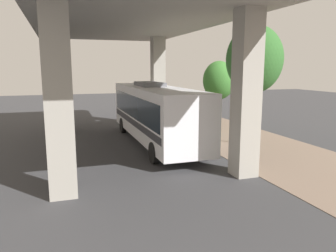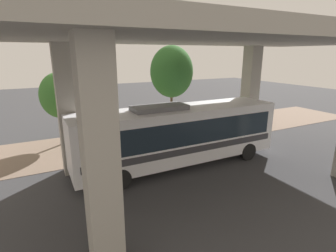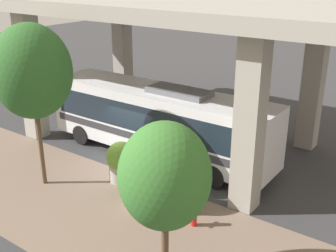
{
  "view_description": "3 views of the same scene",
  "coord_description": "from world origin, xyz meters",
  "views": [
    {
      "loc": [
        7.46,
        17.27,
        4.31
      ],
      "look_at": [
        1.4,
        -0.98,
        0.91
      ],
      "focal_mm": 35.0,
      "sensor_mm": 36.0,
      "label": 1
    },
    {
      "loc": [
        14.15,
        -7.41,
        6.01
      ],
      "look_at": [
        1.41,
        -0.87,
        2.07
      ],
      "focal_mm": 28.0,
      "sensor_mm": 36.0,
      "label": 2
    },
    {
      "loc": [
        -12.4,
        -11.75,
        8.59
      ],
      "look_at": [
        1.37,
        -1.89,
        2.06
      ],
      "focal_mm": 45.0,
      "sensor_mm": 36.0,
      "label": 3
    }
  ],
  "objects": [
    {
      "name": "bus",
      "position": [
        2.3,
        -0.68,
        1.9
      ],
      "size": [
        2.68,
        11.41,
        3.49
      ],
      "color": "silver",
      "rests_on": "ground"
    },
    {
      "name": "planter_back",
      "position": [
        -1.04,
        -4.17,
        0.79
      ],
      "size": [
        1.17,
        1.17,
        1.6
      ],
      "color": "#9E998E",
      "rests_on": "ground"
    },
    {
      "name": "sidewalk_strip",
      "position": [
        -3.0,
        0.0,
        0.01
      ],
      "size": [
        6.0,
        40.0,
        0.02
      ],
      "color": "#7A6656",
      "rests_on": "ground"
    },
    {
      "name": "planter_middle",
      "position": [
        -0.64,
        -0.94,
        0.89
      ],
      "size": [
        1.25,
        1.25,
        1.75
      ],
      "color": "#9E998E",
      "rests_on": "ground"
    },
    {
      "name": "planter_front",
      "position": [
        -1.71,
        -2.95,
        0.93
      ],
      "size": [
        1.59,
        1.59,
        1.86
      ],
      "color": "#9E998E",
      "rests_on": "ground"
    },
    {
      "name": "fire_hydrant",
      "position": [
        -1.68,
        -5.19,
        0.5
      ],
      "size": [
        0.43,
        0.21,
        0.98
      ],
      "color": "red",
      "rests_on": "ground"
    },
    {
      "name": "ground_plane",
      "position": [
        0.0,
        0.0,
        0.0
      ],
      "size": [
        80.0,
        80.0,
        0.0
      ],
      "primitive_type": "plane",
      "color": "#38383A",
      "rests_on": "ground"
    },
    {
      "name": "overpass",
      "position": [
        4.0,
        0.0,
        6.28
      ],
      "size": [
        9.4,
        20.09,
        7.15
      ],
      "color": "#9E998E",
      "rests_on": "ground"
    },
    {
      "name": "street_tree_near",
      "position": [
        -2.71,
        1.54,
        4.78
      ],
      "size": [
        3.06,
        3.06,
        6.63
      ],
      "color": "brown",
      "rests_on": "ground"
    },
    {
      "name": "street_tree_far",
      "position": [
        -4.44,
        -5.94,
        3.37
      ],
      "size": [
        2.5,
        2.5,
        4.88
      ],
      "color": "brown",
      "rests_on": "ground"
    }
  ]
}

